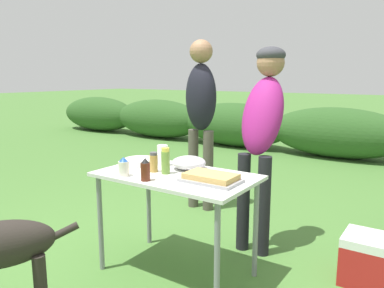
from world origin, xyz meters
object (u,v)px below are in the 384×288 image
object	(u,v)px
standing_person_in_olive_jacket	(201,107)
standing_person_in_dark_puffer	(262,122)
spice_jar	(154,162)
cooler_box	(380,263)
mayo_bottle	(124,167)
food_tray	(211,178)
relish_jar	(166,161)
mixing_bowl	(189,163)
bbq_sauce_bottle	(145,170)
folding_table	(176,185)
plate_stack	(140,162)
paper_cup_stack	(163,155)

from	to	relation	value
standing_person_in_olive_jacket	standing_person_in_dark_puffer	bearing A→B (deg)	-29.27
spice_jar	cooler_box	world-z (taller)	spice_jar
mayo_bottle	standing_person_in_olive_jacket	size ratio (longest dim) A/B	0.07
food_tray	spice_jar	world-z (taller)	spice_jar
relish_jar	standing_person_in_olive_jacket	size ratio (longest dim) A/B	0.10
relish_jar	food_tray	bearing A→B (deg)	-0.62
mixing_bowl	mayo_bottle	world-z (taller)	mayo_bottle
bbq_sauce_bottle	standing_person_in_dark_puffer	bearing A→B (deg)	68.67
bbq_sauce_bottle	standing_person_in_olive_jacket	world-z (taller)	standing_person_in_olive_jacket
mayo_bottle	bbq_sauce_bottle	xyz separation A→B (m)	(0.20, -0.01, 0.01)
mixing_bowl	mayo_bottle	size ratio (longest dim) A/B	1.91
folding_table	relish_jar	distance (m)	0.18
bbq_sauce_bottle	cooler_box	xyz separation A→B (m)	(1.32, 0.87, -0.64)
relish_jar	spice_jar	world-z (taller)	relish_jar
plate_stack	mayo_bottle	world-z (taller)	mayo_bottle
mixing_bowl	cooler_box	distance (m)	1.47
standing_person_in_dark_puffer	folding_table	bearing A→B (deg)	-112.18
relish_jar	mayo_bottle	world-z (taller)	relish_jar
cooler_box	plate_stack	bearing A→B (deg)	18.22
mixing_bowl	standing_person_in_dark_puffer	distance (m)	0.71
folding_table	standing_person_in_olive_jacket	size ratio (longest dim) A/B	0.62
mixing_bowl	bbq_sauce_bottle	xyz separation A→B (m)	(-0.06, -0.41, 0.02)
mayo_bottle	spice_jar	xyz separation A→B (m)	(0.10, 0.20, 0.01)
cooler_box	standing_person_in_dark_puffer	bearing A→B (deg)	-7.12
standing_person_in_olive_jacket	cooler_box	world-z (taller)	standing_person_in_olive_jacket
mayo_bottle	standing_person_in_olive_jacket	world-z (taller)	standing_person_in_olive_jacket
mayo_bottle	spice_jar	size ratio (longest dim) A/B	0.93
mayo_bottle	mixing_bowl	bearing A→B (deg)	57.60
paper_cup_stack	mayo_bottle	bearing A→B (deg)	-94.84
food_tray	bbq_sauce_bottle	size ratio (longest dim) A/B	2.45
bbq_sauce_bottle	cooler_box	distance (m)	1.70
folding_table	plate_stack	distance (m)	0.42
paper_cup_stack	mayo_bottle	distance (m)	0.39
paper_cup_stack	standing_person_in_olive_jacket	world-z (taller)	standing_person_in_olive_jacket
mayo_bottle	bbq_sauce_bottle	bearing A→B (deg)	-1.81
mixing_bowl	standing_person_in_olive_jacket	xyz separation A→B (m)	(-0.58, 1.08, 0.30)
standing_person_in_dark_puffer	standing_person_in_olive_jacket	world-z (taller)	standing_person_in_olive_jacket
mayo_bottle	standing_person_in_dark_puffer	world-z (taller)	standing_person_in_dark_puffer
folding_table	standing_person_in_olive_jacket	distance (m)	1.45
mayo_bottle	bbq_sauce_bottle	distance (m)	0.20
plate_stack	cooler_box	bearing A→B (deg)	18.24
paper_cup_stack	standing_person_in_olive_jacket	size ratio (longest dim) A/B	0.09
relish_jar	bbq_sauce_bottle	bearing A→B (deg)	-89.79
folding_table	plate_stack	bearing A→B (deg)	169.41
food_tray	spice_jar	xyz separation A→B (m)	(-0.47, -0.00, 0.04)
relish_jar	mayo_bottle	distance (m)	0.29
folding_table	mayo_bottle	world-z (taller)	mayo_bottle
plate_stack	spice_jar	bearing A→B (deg)	-25.66
paper_cup_stack	food_tray	bearing A→B (deg)	-18.56
folding_table	mixing_bowl	distance (m)	0.21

